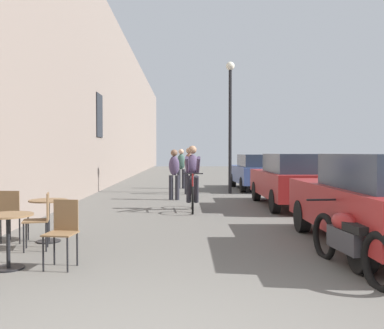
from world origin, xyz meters
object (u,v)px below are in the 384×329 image
cafe_table_mid (48,211)px  cafe_chair_mid_toward_wall (41,217)px  pedestrian_near (174,172)px  pedestrian_far (181,166)px  pedestrian_mid (189,168)px  cafe_chair_near_toward_street (63,228)px  parked_motorcycle (349,240)px  street_lamp (230,110)px  cafe_chair_mid_toward_street (12,212)px  parked_car_second (293,179)px  parked_car_third (257,171)px  parked_car_nearest (380,200)px  cyclist_on_bicycle (192,180)px  cafe_table_near (8,229)px

cafe_table_mid → cafe_chair_mid_toward_wall: size_ratio=0.81×
pedestrian_near → pedestrian_far: (0.20, 4.30, 0.03)m
pedestrian_mid → cafe_chair_near_toward_street: bearing=-100.4°
cafe_chair_near_toward_street → pedestrian_near: bearing=80.8°
cafe_chair_mid_toward_wall → parked_motorcycle: size_ratio=0.42×
cafe_chair_near_toward_street → street_lamp: bearing=71.8°
pedestrian_near → cafe_table_mid: bearing=-107.4°
pedestrian_far → street_lamp: bearing=-49.3°
cafe_chair_near_toward_street → pedestrian_mid: (1.80, 9.80, 0.44)m
cafe_chair_mid_toward_street → cafe_chair_mid_toward_wall: size_ratio=1.00×
pedestrian_near → pedestrian_mid: size_ratio=0.96×
parked_car_second → parked_motorcycle: size_ratio=1.95×
pedestrian_near → parked_car_third: size_ratio=0.40×
pedestrian_near → parked_car_nearest: (3.37, -7.08, -0.14)m
pedestrian_near → cyclist_on_bicycle: bearing=-77.5°
parked_car_second → parked_car_third: parked_car_second is taller
cafe_chair_near_toward_street → parked_car_third: 12.61m
cafe_chair_mid_toward_street → pedestrian_mid: 8.83m
parked_car_third → cyclist_on_bicycle: bearing=-114.0°
parked_car_nearest → pedestrian_far: bearing=105.6°
cafe_chair_mid_toward_wall → parked_car_second: size_ratio=0.21×
cafe_chair_mid_toward_wall → pedestrian_mid: bearing=74.5°
cafe_chair_near_toward_street → pedestrian_far: (1.49, 12.28, 0.43)m
cafe_chair_near_toward_street → parked_car_third: (4.61, 11.74, 0.23)m
cyclist_on_bicycle → parked_motorcycle: 6.10m
cafe_chair_mid_toward_street → parked_motorcycle: 5.32m
cafe_table_near → pedestrian_mid: 10.19m
pedestrian_mid → cafe_chair_mid_toward_street: bearing=-110.4°
pedestrian_far → street_lamp: 3.56m
parked_car_nearest → cafe_chair_near_toward_street: bearing=-169.2°
street_lamp → pedestrian_near: bearing=-133.3°
cafe_chair_mid_toward_street → pedestrian_near: pedestrian_near is taller
cafe_chair_near_toward_street → street_lamp: street_lamp is taller
cafe_table_near → cafe_table_mid: same height
cafe_table_near → cafe_chair_mid_toward_wall: 1.09m
pedestrian_mid → parked_car_second: 4.63m
parked_motorcycle → cafe_chair_near_toward_street: bearing=175.8°
cafe_table_near → cafe_chair_near_toward_street: bearing=6.2°
pedestrian_near → parked_car_third: (3.32, 3.76, -0.16)m
cafe_table_mid → parked_motorcycle: 4.81m
cafe_chair_near_toward_street → parked_car_second: (4.68, 6.18, 0.26)m
cafe_table_near → parked_car_third: bearing=65.8°
cafe_chair_mid_toward_wall → cyclist_on_bicycle: cyclist_on_bicycle is taller
cafe_chair_mid_toward_wall → cafe_chair_near_toward_street: bearing=-58.1°
cafe_table_near → cafe_table_mid: (-0.01, 1.68, 0.00)m
street_lamp → parked_car_nearest: bearing=-81.8°
cafe_chair_mid_toward_wall → parked_car_second: parked_car_second is taller
cafe_chair_mid_toward_wall → pedestrian_near: size_ratio=0.55×
parked_car_second → cafe_chair_mid_toward_street: bearing=-142.1°
cafe_chair_mid_toward_wall → street_lamp: (3.96, 9.12, 2.59)m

